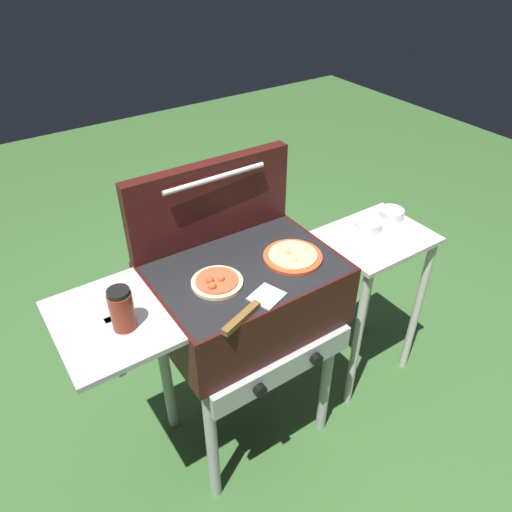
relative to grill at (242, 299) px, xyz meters
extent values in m
plane|color=#38602D|center=(0.01, 0.00, -0.76)|extent=(8.00, 8.00, 0.00)
cube|color=#38110F|center=(0.01, 0.00, 0.02)|extent=(0.64, 0.48, 0.24)
cube|color=black|center=(0.01, 0.00, 0.14)|extent=(0.61, 0.46, 0.01)
cube|color=#ACACAC|center=(-0.47, 0.00, 0.13)|extent=(0.32, 0.41, 0.02)
cube|color=#ACACAC|center=(-0.47, 0.00, 0.02)|extent=(0.02, 0.02, 0.24)
cube|color=#ACACAC|center=(0.01, -0.25, -0.15)|extent=(0.58, 0.02, 0.10)
cylinder|color=black|center=(-0.11, -0.27, -0.15)|extent=(0.04, 0.02, 0.04)
cylinder|color=black|center=(0.13, -0.27, -0.15)|extent=(0.04, 0.02, 0.04)
cylinder|color=#ACACAC|center=(-0.26, -0.19, -0.43)|extent=(0.04, 0.04, 0.66)
cylinder|color=#ACACAC|center=(0.28, -0.19, -0.43)|extent=(0.04, 0.04, 0.66)
cylinder|color=#ACACAC|center=(-0.26, 0.19, -0.43)|extent=(0.04, 0.04, 0.66)
cylinder|color=#ACACAC|center=(0.28, 0.19, -0.43)|extent=(0.04, 0.04, 0.66)
cube|color=#38110F|center=(0.01, 0.22, 0.29)|extent=(0.63, 0.06, 0.30)
cylinder|color=#B7B7BC|center=(0.01, 0.17, 0.40)|extent=(0.38, 0.02, 0.02)
cylinder|color=#C64723|center=(0.18, -0.06, 0.15)|extent=(0.21, 0.21, 0.01)
cylinder|color=#EDD17A|center=(0.18, -0.06, 0.16)|extent=(0.17, 0.17, 0.01)
sphere|color=#F2DE86|center=(0.17, -0.03, 0.17)|extent=(0.02, 0.02, 0.02)
sphere|color=#DEBB71|center=(0.16, -0.09, 0.17)|extent=(0.02, 0.02, 0.02)
sphere|color=#DAEF71|center=(0.24, -0.05, 0.17)|extent=(0.02, 0.02, 0.02)
sphere|color=#D3CF88|center=(0.15, -0.01, 0.17)|extent=(0.02, 0.02, 0.02)
sphere|color=tan|center=(0.17, -0.04, 0.17)|extent=(0.02, 0.02, 0.02)
cylinder|color=beige|center=(-0.11, -0.03, 0.15)|extent=(0.17, 0.17, 0.01)
cylinder|color=#D14C2D|center=(-0.11, -0.03, 0.16)|extent=(0.14, 0.14, 0.01)
sphere|color=#B25726|center=(-0.14, -0.06, 0.17)|extent=(0.03, 0.03, 0.03)
sphere|color=#E7552F|center=(-0.10, -0.04, 0.17)|extent=(0.02, 0.02, 0.02)
sphere|color=#B14A27|center=(-0.14, -0.03, 0.17)|extent=(0.03, 0.03, 0.03)
cylinder|color=maroon|center=(-0.43, -0.05, 0.21)|extent=(0.07, 0.07, 0.12)
cylinder|color=black|center=(-0.43, -0.05, 0.27)|extent=(0.06, 0.06, 0.01)
cube|color=#B7BABF|center=(-0.02, -0.18, 0.15)|extent=(0.12, 0.12, 0.01)
cube|color=brown|center=(-0.14, -0.22, 0.15)|extent=(0.16, 0.08, 0.02)
cube|color=beige|center=(0.67, 0.00, 0.02)|extent=(0.44, 0.36, 0.02)
cylinder|color=beige|center=(0.48, -0.15, -0.38)|extent=(0.04, 0.04, 0.76)
cylinder|color=beige|center=(0.86, -0.15, -0.38)|extent=(0.04, 0.04, 0.76)
cylinder|color=beige|center=(0.48, 0.15, -0.38)|extent=(0.04, 0.04, 0.76)
cylinder|color=beige|center=(0.86, 0.15, -0.38)|extent=(0.04, 0.04, 0.76)
cylinder|color=silver|center=(0.82, 0.07, 0.05)|extent=(0.11, 0.11, 0.04)
cylinder|color=#4C7533|center=(0.82, 0.07, 0.04)|extent=(0.09, 0.09, 0.02)
cylinder|color=silver|center=(0.67, 0.06, 0.05)|extent=(0.12, 0.12, 0.04)
cylinder|color=#4C7533|center=(0.67, 0.06, 0.04)|extent=(0.10, 0.10, 0.02)
camera|label=1|loc=(-0.69, -1.12, 1.14)|focal=34.01mm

